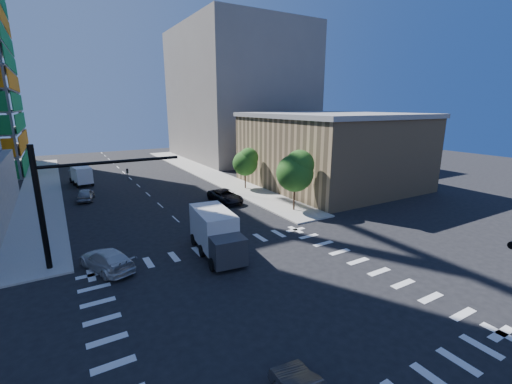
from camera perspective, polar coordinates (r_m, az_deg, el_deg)
ground at (r=22.15m, az=1.73°, el=-17.58°), size 160.00×160.00×0.00m
road_markings at (r=22.15m, az=1.73°, el=-17.57°), size 20.00×20.00×0.01m
sidewalk_ne at (r=61.38m, az=-8.35°, el=3.22°), size 5.00×60.00×0.15m
sidewalk_nw at (r=57.12m, az=-32.20°, el=0.32°), size 5.00×60.00×0.15m
commercial_building at (r=52.03m, az=12.31°, el=6.91°), size 20.50×22.50×10.60m
bg_building_ne at (r=80.03m, az=-2.99°, el=15.91°), size 24.00×30.00×28.00m
signal_mast_nw at (r=28.07m, az=-29.48°, el=-0.36°), size 10.20×0.40×9.00m
tree_south at (r=38.11m, az=6.74°, el=3.59°), size 4.16×4.16×6.82m
tree_north at (r=48.32m, az=-1.63°, el=5.10°), size 3.54×3.52×5.78m
car_nb_far at (r=42.34m, az=-5.14°, el=-0.70°), size 2.95×5.83×1.58m
car_sb_near at (r=27.60m, az=-23.63°, el=-10.31°), size 3.83×5.72×1.54m
car_sb_mid at (r=48.18m, az=-26.55°, el=-0.36°), size 2.57×4.75×1.53m
box_truck_near at (r=27.57m, az=-6.44°, el=-7.46°), size 3.47×6.82×3.44m
box_truck_far at (r=58.21m, az=-27.20°, el=2.35°), size 3.05×5.65×2.82m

